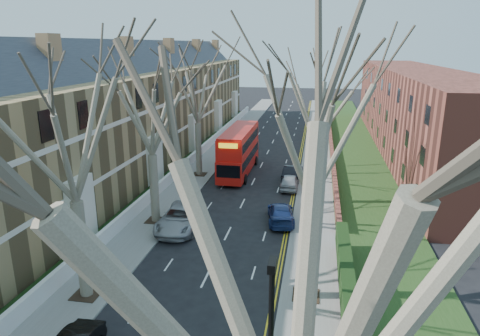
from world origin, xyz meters
The scene contains 17 objects.
pavement_left centered at (-6.00, 39.00, 0.06)m, with size 3.00×102.00×0.12m, color slate.
pavement_right centered at (6.00, 39.00, 0.06)m, with size 3.00×102.00×0.12m, color slate.
terrace_left centered at (-13.65, 31.00, 5.53)m, with size 9.70×78.00×13.60m.
flats_right centered at (17.46, 43.00, 4.98)m, with size 13.97×54.00×10.00m.
front_wall_left centered at (-7.65, 31.00, 0.62)m, with size 0.30×78.00×1.00m.
grass_verge_right centered at (10.50, 39.00, 0.15)m, with size 6.00×102.00×0.06m.
tree_left_mid centered at (-5.70, 6.00, 9.56)m, with size 10.50×10.50×14.71m.
tree_left_far centered at (-5.70, 16.00, 9.24)m, with size 10.15×10.15×14.22m.
tree_left_dist centered at (-5.70, 28.00, 9.56)m, with size 10.50×10.50×14.71m.
tree_right_near centered at (5.70, -6.00, 9.86)m, with size 10.85×10.85×15.20m.
tree_right_mid centered at (5.70, 8.00, 9.56)m, with size 10.50×10.50×14.71m.
tree_right_far centered at (5.70, 22.00, 9.24)m, with size 10.15×10.15×14.22m.
double_decker_bus centered at (-1.89, 29.62, 2.22)m, with size 2.79×10.78×4.51m.
car_left_far centered at (-3.52, 15.29, 0.81)m, with size 2.67×5.80×1.61m, color #9A9A9F.
car_right_near centered at (3.47, 17.78, 0.67)m, with size 1.89×4.65×1.35m, color navy.
car_right_mid centered at (3.60, 25.57, 0.69)m, with size 1.62×4.04×1.38m, color #989AA1.
car_right_far centered at (3.70, 28.20, 0.75)m, with size 1.59×4.55×1.50m, color black.
Camera 1 is at (5.82, -12.03, 12.86)m, focal length 32.00 mm.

